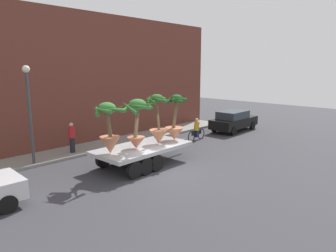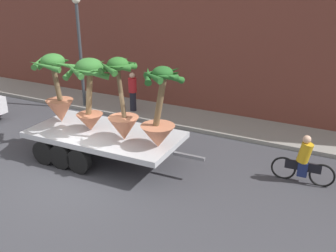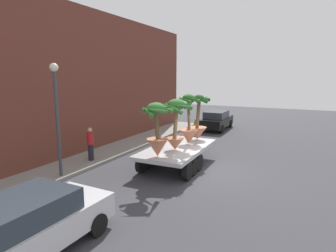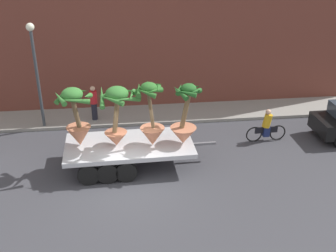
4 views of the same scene
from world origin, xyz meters
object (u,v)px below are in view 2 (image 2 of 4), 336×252
flatbed_trailer (99,137)px  pedestrian_near_gate (133,91)px  potted_palm_front (57,91)px  potted_palm_extra (159,117)px  cyclist (304,162)px  potted_palm_rear (90,90)px  street_lamp (79,38)px  potted_palm_middle (122,108)px

flatbed_trailer → pedestrian_near_gate: size_ratio=3.53×
potted_palm_front → potted_palm_extra: 4.12m
flatbed_trailer → potted_palm_extra: (2.40, -0.21, 1.19)m
potted_palm_front → cyclist: size_ratio=1.29×
potted_palm_rear → pedestrian_near_gate: bearing=104.9°
potted_palm_front → potted_palm_rear: bearing=-6.7°
cyclist → pedestrian_near_gate: (-7.65, 2.82, 0.37)m
flatbed_trailer → cyclist: size_ratio=3.28×
potted_palm_front → potted_palm_extra: bearing=-4.2°
potted_palm_extra → street_lamp: street_lamp is taller
potted_palm_middle → potted_palm_front: 2.83m
potted_palm_extra → pedestrian_near_gate: 5.87m
potted_palm_rear → pedestrian_near_gate: 4.66m
potted_palm_middle → potted_palm_extra: size_ratio=1.05×
flatbed_trailer → potted_palm_front: (-1.71, 0.09, 1.35)m
potted_palm_extra → pedestrian_near_gate: (-3.72, 4.44, -0.91)m
cyclist → street_lamp: (-10.02, 2.41, 2.56)m
street_lamp → potted_palm_rear: bearing=-48.0°
potted_palm_rear → street_lamp: (-3.51, 3.91, 0.86)m
cyclist → street_lamp: size_ratio=0.38×
potted_palm_rear → potted_palm_extra: size_ratio=0.98×
flatbed_trailer → potted_palm_extra: potted_palm_extra is taller
potted_palm_extra → cyclist: 4.44m
potted_palm_middle → potted_palm_extra: (1.29, -0.01, -0.07)m
flatbed_trailer → street_lamp: size_ratio=1.25×
potted_palm_rear → potted_palm_middle: potted_palm_middle is taller
pedestrian_near_gate → cyclist: bearing=-20.2°
flatbed_trailer → street_lamp: (-3.69, 3.82, 2.48)m
cyclist → pedestrian_near_gate: 8.17m
potted_palm_rear → potted_palm_front: potted_palm_rear is taller
potted_palm_extra → street_lamp: (-6.08, 4.03, 1.28)m
potted_palm_middle → potted_palm_front: bearing=174.1°
flatbed_trailer → cyclist: (6.33, 1.41, -0.09)m
potted_palm_front → cyclist: potted_palm_front is taller
flatbed_trailer → pedestrian_near_gate: pedestrian_near_gate is taller
potted_palm_middle → pedestrian_near_gate: (-2.43, 4.43, -0.98)m
potted_palm_middle → cyclist: bearing=17.1°
cyclist → pedestrian_near_gate: bearing=159.8°
potted_palm_front → pedestrian_near_gate: 4.29m
flatbed_trailer → pedestrian_near_gate: 4.45m
flatbed_trailer → potted_palm_middle: potted_palm_middle is taller
flatbed_trailer → potted_palm_extra: bearing=-5.0°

